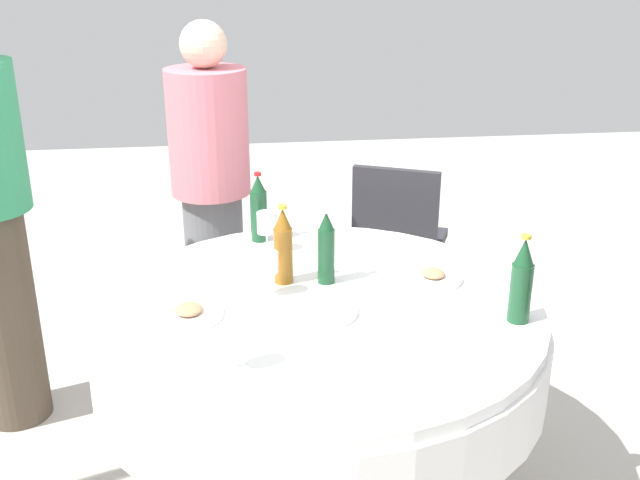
% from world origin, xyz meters
% --- Properties ---
extents(dining_table, '(1.46, 1.46, 0.74)m').
position_xyz_m(dining_table, '(0.00, 0.00, 0.59)').
color(dining_table, white).
rests_on(dining_table, ground_plane).
extents(bottle_dark_green_left, '(0.06, 0.06, 0.27)m').
position_xyz_m(bottle_dark_green_left, '(-0.58, -0.16, 0.87)').
color(bottle_dark_green_left, '#194728').
rests_on(bottle_dark_green_left, dining_table).
extents(bottle_amber_east, '(0.07, 0.07, 0.28)m').
position_xyz_m(bottle_amber_east, '(-0.18, -0.10, 0.87)').
color(bottle_amber_east, '#8C5619').
rests_on(bottle_amber_east, dining_table).
extents(bottle_dark_green_west, '(0.06, 0.06, 0.26)m').
position_xyz_m(bottle_dark_green_west, '(-0.17, 0.04, 0.86)').
color(bottle_dark_green_west, '#194728').
rests_on(bottle_dark_green_west, dining_table).
extents(bottle_dark_green_right, '(0.07, 0.07, 0.28)m').
position_xyz_m(bottle_dark_green_right, '(0.19, 0.59, 0.87)').
color(bottle_dark_green_right, '#194728').
rests_on(bottle_dark_green_right, dining_table).
extents(wine_glass_right, '(0.07, 0.07, 0.14)m').
position_xyz_m(wine_glass_right, '(0.36, -0.27, 0.85)').
color(wine_glass_right, white).
rests_on(wine_glass_right, dining_table).
extents(wine_glass_south, '(0.07, 0.07, 0.16)m').
position_xyz_m(wine_glass_south, '(-0.46, -0.14, 0.85)').
color(wine_glass_south, white).
rests_on(wine_glass_south, dining_table).
extents(wine_glass_near, '(0.07, 0.07, 0.15)m').
position_xyz_m(wine_glass_near, '(-0.09, -0.16, 0.85)').
color(wine_glass_near, white).
rests_on(wine_glass_near, dining_table).
extents(plate_mid, '(0.21, 0.21, 0.04)m').
position_xyz_m(plate_mid, '(0.04, -0.41, 0.75)').
color(plate_mid, white).
rests_on(plate_mid, dining_table).
extents(plate_rear, '(0.24, 0.24, 0.02)m').
position_xyz_m(plate_rear, '(0.06, -0.01, 0.75)').
color(plate_rear, white).
rests_on(plate_rear, dining_table).
extents(plate_far, '(0.20, 0.20, 0.04)m').
position_xyz_m(plate_far, '(-0.14, 0.41, 0.75)').
color(plate_far, white).
rests_on(plate_far, dining_table).
extents(knife_east, '(0.18, 0.03, 0.00)m').
position_xyz_m(knife_east, '(0.46, -0.08, 0.74)').
color(knife_east, silver).
rests_on(knife_east, dining_table).
extents(person_left, '(0.34, 0.34, 1.53)m').
position_xyz_m(person_left, '(-0.99, -0.35, 0.80)').
color(person_left, slate).
rests_on(person_left, ground_plane).
extents(chair_near, '(0.53, 0.53, 0.87)m').
position_xyz_m(chair_near, '(-1.14, 0.52, 0.52)').
color(chair_near, '#2D2D33').
rests_on(chair_near, ground_plane).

